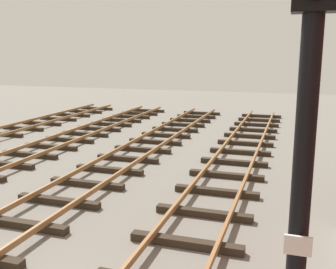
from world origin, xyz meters
TOP-DOWN VIEW (x-y plane):
  - signal_mast at (3.09, 0.16)m, footprint 0.36×0.40m

SIDE VIEW (x-z plane):
  - signal_mast at x=3.09m, z-range 0.70..6.21m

